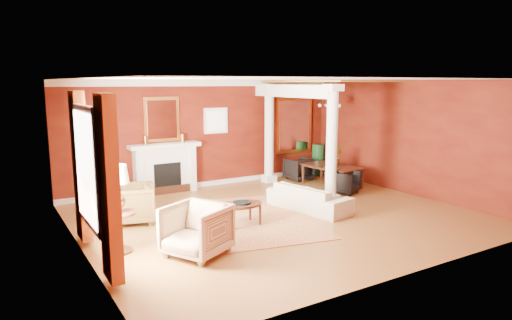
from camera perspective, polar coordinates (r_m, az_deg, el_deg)
ground at (r=9.87m, az=2.79°, el=-7.04°), size 8.00×8.00×0.00m
room_shell at (r=9.49m, az=2.89°, el=4.71°), size 8.04×7.04×2.92m
fireplace at (r=12.04m, az=-11.28°, el=-1.00°), size 1.85×0.42×1.29m
overmantel_mirror at (r=12.01m, az=-11.70°, el=5.00°), size 0.95×0.07×1.15m
flank_window_left at (r=11.60m, az=-18.94°, el=4.02°), size 0.70×0.07×0.70m
flank_window_right at (r=12.63m, az=-5.04°, el=4.92°), size 0.70×0.07×0.70m
left_window at (r=7.50m, az=-19.82°, el=-1.77°), size 0.21×2.55×2.60m
column_front at (r=10.82m, az=9.44°, el=2.06°), size 0.36×0.36×2.80m
column_back at (r=12.98m, az=1.65°, el=3.43°), size 0.36×0.36×2.80m
header_beam at (r=11.99m, az=4.57°, el=8.60°), size 0.30×3.20×0.32m
amber_ceiling at (r=12.58m, az=9.31°, el=9.70°), size 2.30×3.40×0.04m
dining_mirror at (r=14.01m, az=4.78°, el=4.37°), size 1.30×0.07×1.70m
chandelier at (r=12.67m, az=9.26°, el=6.88°), size 0.60×0.62×0.75m
crown_trim at (r=12.47m, az=-6.15°, el=9.54°), size 8.00×0.08×0.16m
base_trim at (r=12.78m, az=-5.93°, el=-2.93°), size 8.00×0.08×0.12m
rug at (r=9.62m, az=-1.71°, el=-7.44°), size 3.31×4.00×0.01m
sofa at (r=10.31m, az=6.67°, el=-4.16°), size 0.96×2.04×0.77m
armchair_leopard at (r=9.65m, az=-15.23°, el=-5.07°), size 1.01×1.04×0.88m
armchair_stripe at (r=7.65m, az=-7.47°, el=-8.40°), size 1.19×1.22×0.95m
coffee_table at (r=9.16m, az=-1.79°, el=-5.73°), size 0.89×0.89×0.45m
coffee_book at (r=9.11m, az=-2.27°, el=-4.71°), size 0.16×0.12×0.25m
side_table at (r=7.92m, az=-17.06°, el=-4.10°), size 0.60×0.60×1.50m
dining_table at (r=12.75m, az=9.56°, el=-1.22°), size 0.77×1.70×0.92m
dining_chair_near at (r=11.99m, az=11.06°, el=-2.60°), size 0.82×0.80×0.65m
dining_chair_far at (r=13.49m, az=5.39°, el=-0.98°), size 0.72×0.68×0.71m
green_urn at (r=14.17m, az=7.76°, el=-0.38°), size 0.41×0.41×0.98m
potted_plant at (r=12.56m, az=9.78°, el=1.73°), size 0.65×0.68×0.43m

